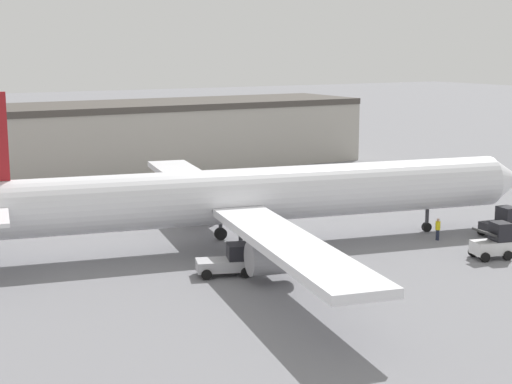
% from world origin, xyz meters
% --- Properties ---
extents(ground_plane, '(400.00, 400.00, 0.00)m').
position_xyz_m(ground_plane, '(0.00, 0.00, 0.00)').
color(ground_plane, slate).
extents(terminal_building, '(63.84, 12.72, 7.67)m').
position_xyz_m(terminal_building, '(0.46, 37.11, 3.84)').
color(terminal_building, '#ADA89E').
rests_on(terminal_building, ground_plane).
extents(airplane, '(45.00, 42.55, 11.11)m').
position_xyz_m(airplane, '(-0.96, 0.19, 3.59)').
color(airplane, white).
rests_on(airplane, ground_plane).
extents(ground_crew_worker, '(0.36, 0.36, 1.62)m').
position_xyz_m(ground_crew_worker, '(12.26, -5.14, 0.86)').
color(ground_crew_worker, '#1E2338').
rests_on(ground_crew_worker, ground_plane).
extents(baggage_tug, '(3.77, 2.79, 1.93)m').
position_xyz_m(baggage_tug, '(-4.98, -5.43, 0.90)').
color(baggage_tug, '#B2B2B7').
rests_on(baggage_tug, ground_plane).
extents(belt_loader_truck, '(2.69, 2.23, 2.41)m').
position_xyz_m(belt_loader_truck, '(12.01, -10.70, 1.08)').
color(belt_loader_truck, silver).
rests_on(belt_loader_truck, ground_plane).
extents(pushback_tug, '(2.74, 2.11, 2.17)m').
position_xyz_m(pushback_tug, '(17.21, -6.55, 0.98)').
color(pushback_tug, '#2D2D33').
rests_on(pushback_tug, ground_plane).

